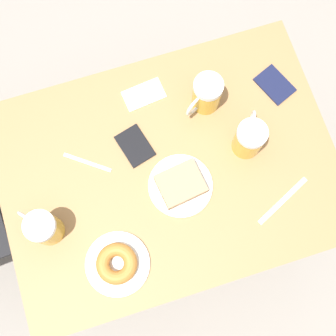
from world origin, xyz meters
TOP-DOWN VIEW (x-y plane):
  - ground_plane at (0.00, 0.00)m, footprint 8.00×8.00m
  - table at (0.00, 0.00)m, footprint 0.80×1.10m
  - plate_with_cake at (-0.06, -0.02)m, footprint 0.21×0.21m
  - plate_with_donut at (-0.24, 0.24)m, footprint 0.20×0.20m
  - beer_mug_left at (0.18, -0.19)m, footprint 0.10×0.13m
  - beer_mug_center at (-0.08, 0.42)m, footprint 0.12×0.12m
  - beer_mug_right at (0.00, -0.27)m, footprint 0.13×0.10m
  - napkin_folded at (0.27, -0.00)m, footprint 0.09×0.14m
  - fork at (0.10, 0.25)m, footprint 0.11×0.14m
  - knife at (-0.21, -0.32)m, footprint 0.11×0.20m
  - passport_near_edge at (0.17, -0.44)m, footprint 0.15×0.13m
  - passport_far_edge at (0.11, 0.08)m, footprint 0.14×0.12m

SIDE VIEW (x-z plane):
  - ground_plane at x=0.00m, z-range 0.00..0.00m
  - table at x=0.00m, z-range 0.32..1.08m
  - knife at x=-0.21m, z-range 0.76..0.77m
  - fork at x=0.10m, z-range 0.76..0.77m
  - napkin_folded at x=0.27m, z-range 0.76..0.77m
  - passport_near_edge at x=0.17m, z-range 0.76..0.77m
  - passport_far_edge at x=0.11m, z-range 0.76..0.77m
  - plate_with_cake at x=-0.06m, z-range 0.76..0.81m
  - plate_with_donut at x=-0.24m, z-range 0.76..0.81m
  - beer_mug_left at x=0.18m, z-range 0.76..0.91m
  - beer_mug_center at x=-0.08m, z-range 0.76..0.91m
  - beer_mug_right at x=0.00m, z-range 0.76..0.91m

